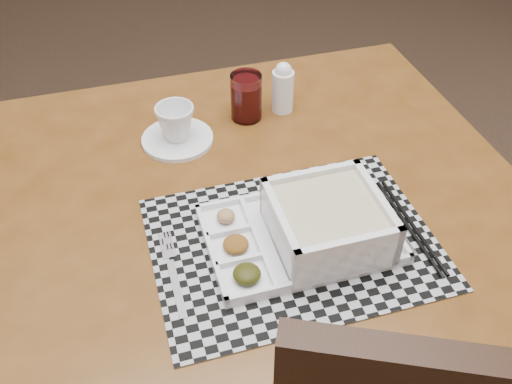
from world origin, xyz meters
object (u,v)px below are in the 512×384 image
cup (176,123)px  juice_glass (246,98)px  dining_table (269,229)px  serving_tray (318,227)px  creamer_bottle (283,88)px

cup → juice_glass: 0.17m
dining_table → juice_glass: size_ratio=9.84×
dining_table → serving_tray: (0.05, -0.12, 0.11)m
cup → creamer_bottle: size_ratio=0.69×
serving_tray → juice_glass: (-0.03, 0.40, 0.01)m
juice_glass → serving_tray: bearing=-85.6°
cup → juice_glass: size_ratio=0.77×
serving_tray → creamer_bottle: (0.05, 0.41, 0.02)m
dining_table → cup: bearing=121.8°
serving_tray → cup: size_ratio=4.08×
dining_table → cup: (-0.14, 0.22, 0.12)m
serving_tray → juice_glass: 0.40m
juice_glass → cup: bearing=-162.3°
dining_table → cup: 0.29m
dining_table → juice_glass: (0.02, 0.28, 0.12)m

